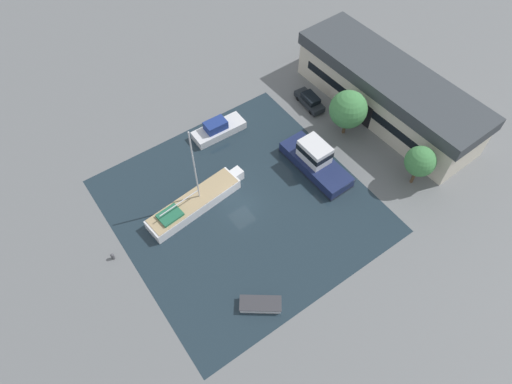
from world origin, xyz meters
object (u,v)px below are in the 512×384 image
Objects in this scene: parked_car at (310,100)px; sailboat_moored at (195,203)px; motor_cruiser at (315,160)px; quay_tree_near_building at (348,109)px; quay_tree_by_water at (420,161)px; cabin_boat at (218,129)px; warehouse_building at (388,92)px; small_dinghy at (260,304)px.

parked_car is 21.44m from sailboat_moored.
sailboat_moored is 14.87m from motor_cruiser.
quay_tree_near_building is 10.61m from quay_tree_by_water.
cabin_boat is (-19.56, -14.19, -2.94)m from quay_tree_by_water.
warehouse_building is at bearing 81.41° from sailboat_moored.
warehouse_building reaches higher than quay_tree_by_water.
motor_cruiser is at bearing 70.69° from sailboat_moored.
warehouse_building is 3.88× the size of cabin_boat.
motor_cruiser reaches higher than parked_car.
parked_car is (-16.90, -1.56, -2.86)m from quay_tree_by_water.
small_dinghy is (2.13, -23.23, -3.37)m from quay_tree_by_water.
motor_cruiser is at bearing -71.15° from quay_tree_near_building.
small_dinghy is 23.50m from cabin_boat.
quay_tree_near_building is 0.65× the size of motor_cruiser.
quay_tree_near_building is 1.48× the size of small_dinghy.
small_dinghy is at bearing -68.27° from warehouse_building.
cabin_boat is at bearing 128.04° from sailboat_moored.
warehouse_building reaches higher than quay_tree_near_building.
motor_cruiser is (-8.26, -7.84, -2.40)m from quay_tree_by_water.
quay_tree_near_building reaches higher than parked_car.
warehouse_building is 21.97m from cabin_boat.
parked_car is 28.84m from small_dinghy.
cabin_boat is (-21.69, 9.04, 0.43)m from small_dinghy.
sailboat_moored reaches higher than quay_tree_near_building.
motor_cruiser is (3.31, 14.49, 0.55)m from sailboat_moored.
quay_tree_by_water is 11.64m from motor_cruiser.
quay_tree_by_water is at bearing -80.23° from parked_car.
small_dinghy is at bearing -134.22° from parked_car.
warehouse_building is 13.84m from motor_cruiser.
quay_tree_by_water is 25.33m from sailboat_moored.
motor_cruiser is at bearing 160.70° from small_dinghy.
warehouse_building is 31.68m from small_dinghy.
quay_tree_by_water reaches higher than cabin_boat.
warehouse_building reaches higher than small_dinghy.
warehouse_building is 11.96m from quay_tree_by_water.
cabin_boat is (-11.30, -6.35, -0.54)m from motor_cruiser.
warehouse_building is at bearing 8.21° from motor_cruiser.
motor_cruiser is at bearing 30.31° from cabin_boat.
sailboat_moored is (-1.03, -21.17, -3.20)m from quay_tree_near_building.
small_dinghy is at bearing -147.24° from motor_cruiser.
quay_tree_by_water is at bearing 131.90° from small_dinghy.
sailboat_moored is 1.31× the size of motor_cruiser.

